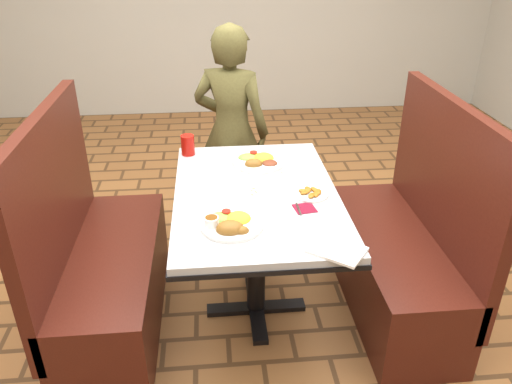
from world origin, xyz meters
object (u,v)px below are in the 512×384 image
at_px(near_dinner_plate, 230,221).
at_px(red_tumbler, 188,145).
at_px(far_dinner_plate, 258,159).
at_px(plantain_plate, 311,193).
at_px(dining_table, 256,209).
at_px(booth_bench_right, 401,254).
at_px(booth_bench_left, 103,270).
at_px(diner_person, 231,131).

height_order(near_dinner_plate, red_tumbler, red_tumbler).
distance_m(far_dinner_plate, plantain_plate, 0.45).
relative_size(dining_table, booth_bench_right, 1.01).
bearing_deg(booth_bench_left, far_dinner_plate, 21.94).
distance_m(near_dinner_plate, plantain_plate, 0.48).
bearing_deg(far_dinner_plate, diner_person, 100.68).
relative_size(near_dinner_plate, far_dinner_plate, 0.97).
bearing_deg(red_tumbler, dining_table, -55.58).
bearing_deg(red_tumbler, near_dinner_plate, -76.07).
distance_m(dining_table, diner_person, 0.97).
distance_m(booth_bench_right, diner_person, 1.36).
xyz_separation_m(near_dinner_plate, plantain_plate, (0.40, 0.26, -0.02)).
height_order(dining_table, booth_bench_right, booth_bench_right).
bearing_deg(far_dinner_plate, dining_table, -97.67).
xyz_separation_m(booth_bench_right, diner_person, (-0.87, 0.97, 0.37)).
xyz_separation_m(booth_bench_left, red_tumbler, (0.45, 0.50, 0.48)).
bearing_deg(booth_bench_right, near_dinner_plate, -161.41).
height_order(near_dinner_plate, plantain_plate, near_dinner_plate).
height_order(booth_bench_right, diner_person, diner_person).
xyz_separation_m(diner_person, near_dinner_plate, (-0.07, -1.28, 0.08)).
bearing_deg(booth_bench_left, diner_person, 53.17).
xyz_separation_m(booth_bench_left, diner_person, (0.73, 0.97, 0.37)).
height_order(booth_bench_right, far_dinner_plate, booth_bench_right).
bearing_deg(booth_bench_left, booth_bench_right, 0.00).
distance_m(plantain_plate, red_tumbler, 0.83).
bearing_deg(plantain_plate, dining_table, 167.40).
xyz_separation_m(booth_bench_right, near_dinner_plate, (-0.94, -0.32, 0.45)).
bearing_deg(dining_table, far_dinner_plate, 82.33).
bearing_deg(booth_bench_right, far_dinner_plate, 155.69).
bearing_deg(near_dinner_plate, dining_table, 65.92).
relative_size(dining_table, diner_person, 0.86).
bearing_deg(red_tumbler, booth_bench_right, -23.72).
bearing_deg(booth_bench_left, dining_table, 0.00).
bearing_deg(near_dinner_plate, diner_person, 86.95).
xyz_separation_m(booth_bench_left, far_dinner_plate, (0.84, 0.34, 0.45)).
bearing_deg(dining_table, red_tumbler, 124.42).
bearing_deg(red_tumbler, plantain_plate, -42.79).
bearing_deg(booth_bench_right, dining_table, 180.00).
relative_size(booth_bench_left, far_dinner_plate, 4.22).
height_order(diner_person, plantain_plate, diner_person).
relative_size(diner_person, near_dinner_plate, 5.08).
relative_size(booth_bench_left, booth_bench_right, 1.00).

